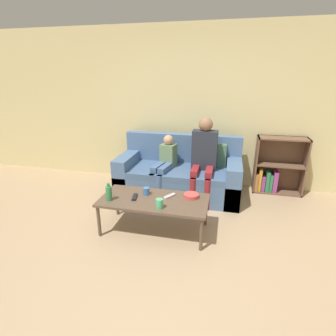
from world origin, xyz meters
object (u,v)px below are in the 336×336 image
at_px(tv_remote_0, 170,196).
at_px(person_child, 164,163).
at_px(coffee_table, 154,202).
at_px(cup_far, 159,204).
at_px(bottle, 109,193).
at_px(person_adult, 204,153).
at_px(bookshelf, 275,170).
at_px(couch, 180,175).
at_px(snack_bowl, 191,196).
at_px(cup_near, 146,191).
at_px(tv_remote_1, 135,197).

bearing_deg(tv_remote_0, person_child, 140.20).
xyz_separation_m(coffee_table, tv_remote_0, (0.17, 0.10, 0.05)).
bearing_deg(cup_far, bottle, 175.20).
relative_size(person_adult, bottle, 5.72).
bearing_deg(person_child, bookshelf, 29.70).
bearing_deg(person_child, couch, 44.47).
bearing_deg(snack_bowl, tv_remote_0, -169.12).
distance_m(coffee_table, tv_remote_0, 0.20).
bearing_deg(bookshelf, cup_near, -139.56).
xyz_separation_m(couch, tv_remote_1, (-0.34, -1.16, 0.13)).
relative_size(cup_near, tv_remote_1, 0.53).
relative_size(person_adult, tv_remote_1, 7.12).
relative_size(bookshelf, bottle, 4.21).
relative_size(coffee_table, snack_bowl, 7.11).
relative_size(person_adult, tv_remote_0, 7.40).
height_order(cup_near, tv_remote_1, cup_near).
height_order(person_child, cup_near, person_child).
height_order(bookshelf, tv_remote_1, bookshelf).
bearing_deg(couch, bookshelf, 15.97).
height_order(person_child, snack_bowl, person_child).
height_order(coffee_table, cup_near, cup_near).
height_order(tv_remote_0, snack_bowl, snack_bowl).
bearing_deg(coffee_table, bottle, -164.46).
xyz_separation_m(bookshelf, tv_remote_0, (-1.42, -1.47, 0.07)).
distance_m(cup_near, cup_far, 0.39).
xyz_separation_m(person_child, cup_near, (-0.01, -0.90, -0.07)).
height_order(person_adult, snack_bowl, person_adult).
relative_size(person_adult, person_child, 1.31).
relative_size(bookshelf, tv_remote_1, 5.23).
xyz_separation_m(person_adult, tv_remote_1, (-0.72, -1.08, -0.28)).
bearing_deg(tv_remote_1, snack_bowl, 3.32).
distance_m(couch, cup_near, 1.08).
bearing_deg(bottle, tv_remote_0, 19.74).
bearing_deg(person_adult, tv_remote_0, -107.89).
bearing_deg(tv_remote_0, coffee_table, -116.54).
height_order(couch, person_child, person_child).
bearing_deg(tv_remote_1, cup_near, 36.15).
bearing_deg(couch, person_child, -146.84).
xyz_separation_m(person_adult, bottle, (-0.99, -1.21, -0.20)).
bearing_deg(snack_bowl, coffee_table, -160.48).
height_order(coffee_table, snack_bowl, snack_bowl).
xyz_separation_m(cup_far, snack_bowl, (0.31, 0.35, -0.03)).
height_order(bookshelf, cup_far, bookshelf).
distance_m(tv_remote_0, snack_bowl, 0.26).
bearing_deg(bookshelf, cup_far, -129.86).
distance_m(bookshelf, person_adult, 1.27).
distance_m(person_adult, snack_bowl, 0.95).
bearing_deg(coffee_table, person_adult, 65.71).
xyz_separation_m(bookshelf, person_adult, (-1.11, -0.51, 0.35)).
relative_size(person_child, snack_bowl, 5.26).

